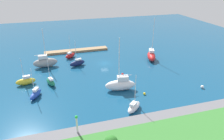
% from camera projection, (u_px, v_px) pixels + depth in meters
% --- Properties ---
extents(water, '(160.00, 160.00, 0.00)m').
position_uv_depth(water, '(104.00, 63.00, 72.53)').
color(water, navy).
rests_on(water, ground).
extents(pier_dock, '(24.71, 3.14, 0.80)m').
position_uv_depth(pier_dock, '(77.00, 51.00, 83.43)').
color(pier_dock, '#997A56').
rests_on(pier_dock, ground).
extents(breakwater, '(73.85, 3.39, 1.16)m').
position_uv_depth(breakwater, '(145.00, 121.00, 43.09)').
color(breakwater, slate).
rests_on(breakwater, ground).
extents(harbor_beacon, '(0.56, 0.56, 3.73)m').
position_uv_depth(harbor_beacon, '(77.00, 123.00, 38.37)').
color(harbor_beacon, silver).
rests_on(harbor_beacon, breakwater).
extents(sailboat_red_lone_south, '(4.49, 4.11, 8.48)m').
position_uv_depth(sailboat_red_lone_south, '(70.00, 55.00, 76.94)').
color(sailboat_red_lone_south, red).
rests_on(sailboat_red_lone_south, water).
extents(sailboat_white_outer_mooring, '(8.25, 3.64, 14.28)m').
position_uv_depth(sailboat_white_outer_mooring, '(120.00, 84.00, 55.15)').
color(sailboat_white_outer_mooring, white).
rests_on(sailboat_white_outer_mooring, water).
extents(sailboat_green_mid_basin, '(3.05, 4.77, 8.22)m').
position_uv_depth(sailboat_green_mid_basin, '(51.00, 82.00, 58.11)').
color(sailboat_green_mid_basin, '#19724C').
rests_on(sailboat_green_mid_basin, water).
extents(sailboat_blue_lone_north, '(3.46, 4.99, 7.93)m').
position_uv_depth(sailboat_blue_lone_north, '(36.00, 94.00, 52.26)').
color(sailboat_blue_lone_north, '#2347B2').
rests_on(sailboat_blue_lone_north, water).
extents(sailboat_navy_far_north, '(5.69, 3.40, 8.70)m').
position_uv_depth(sailboat_navy_far_north, '(77.00, 63.00, 70.18)').
color(sailboat_navy_far_north, '#141E4C').
rests_on(sailboat_navy_far_north, water).
extents(sailboat_yellow_west_end, '(5.35, 2.27, 7.73)m').
position_uv_depth(sailboat_yellow_west_end, '(26.00, 81.00, 58.15)').
color(sailboat_yellow_west_end, yellow).
rests_on(sailboat_yellow_west_end, water).
extents(sailboat_gray_by_breakwater, '(7.87, 2.88, 12.79)m').
position_uv_depth(sailboat_gray_by_breakwater, '(45.00, 62.00, 69.00)').
color(sailboat_gray_by_breakwater, gray).
rests_on(sailboat_gray_by_breakwater, water).
extents(sailboat_red_near_pier, '(5.30, 8.32, 14.84)m').
position_uv_depth(sailboat_red_near_pier, '(151.00, 56.00, 75.18)').
color(sailboat_red_near_pier, red).
rests_on(sailboat_red_near_pier, water).
extents(sailboat_white_along_channel, '(4.84, 4.57, 8.80)m').
position_uv_depth(sailboat_white_along_channel, '(134.00, 107.00, 47.16)').
color(sailboat_white_along_channel, white).
rests_on(sailboat_white_along_channel, water).
extents(mooring_buoy_red, '(0.75, 0.75, 0.75)m').
position_uv_depth(mooring_buoy_red, '(122.00, 74.00, 63.82)').
color(mooring_buoy_red, red).
rests_on(mooring_buoy_red, water).
extents(mooring_buoy_white, '(0.88, 0.88, 0.88)m').
position_uv_depth(mooring_buoy_white, '(202.00, 87.00, 56.52)').
color(mooring_buoy_white, white).
rests_on(mooring_buoy_white, water).
extents(mooring_buoy_yellow, '(0.64, 0.64, 0.64)m').
position_uv_depth(mooring_buoy_yellow, '(144.00, 94.00, 53.51)').
color(mooring_buoy_yellow, yellow).
rests_on(mooring_buoy_yellow, water).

